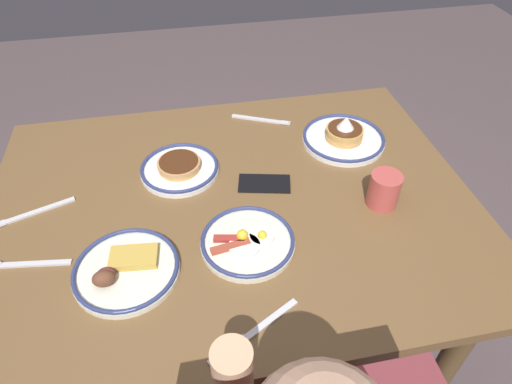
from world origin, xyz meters
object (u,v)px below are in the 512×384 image
Objects in this scene: plate_center_pancakes at (248,242)px; tea_spoon at (16,264)px; cell_phone at (264,183)px; butter_knife at (255,331)px; plate_far_side at (125,270)px; coffee_mug at (384,189)px; plate_far_companion at (180,168)px; fork_near at (261,120)px; fork_far at (34,213)px; plate_near_main at (344,137)px.

tea_spoon is at bearing -4.54° from plate_center_pancakes.
butter_knife is (0.11, 0.44, -0.00)m from cell_phone.
coffee_mug is at bearing -170.69° from plate_far_side.
plate_far_companion is at bearing -23.90° from coffee_mug.
cell_phone is 0.70× the size of butter_knife.
plate_far_side reaches higher than plate_far_companion.
plate_far_companion reaches higher than tea_spoon.
plate_center_pancakes is 1.22× the size of fork_near.
butter_knife is at bearing 142.27° from plate_far_side.
fork_near is (-0.28, -0.22, -0.01)m from plate_far_companion.
coffee_mug is 0.58× the size of tea_spoon.
coffee_mug is at bearing 156.10° from plate_far_companion.
fork_near is at bearing -142.69° from plate_far_companion.
plate_far_side is 0.67m from coffee_mug.
fork_far is at bearing -45.53° from plate_far_side.
plate_near_main is at bearing -160.88° from tea_spoon.
plate_near_main is at bearing -149.47° from plate_far_side.
tea_spoon is at bearing 33.79° from plate_far_companion.
cell_phone is 0.61m from fork_far.
cell_phone is 0.77× the size of fork_near.
tea_spoon is at bearing -16.10° from plate_far_side.
coffee_mug reaches higher than tea_spoon.
plate_far_side is 1.23× the size of tea_spoon.
plate_near_main is at bearing -135.92° from plate_center_pancakes.
plate_center_pancakes is at bearing 114.66° from plate_far_companion.
plate_near_main is at bearing -174.52° from plate_far_companion.
tea_spoon reaches higher than fork_far.
plate_center_pancakes is at bearing 175.46° from tea_spoon.
plate_near_main is at bearing -139.36° from cell_phone.
plate_center_pancakes is at bearing 80.44° from cell_phone.
coffee_mug is 0.57× the size of fork_far.
fork_near is at bearing -36.40° from plate_near_main.
plate_near_main reaches higher than cell_phone.
cell_phone is at bearing -165.17° from tea_spoon.
coffee_mug is 0.61× the size of fork_near.
tea_spoon is (0.62, 0.17, 0.00)m from cell_phone.
plate_near_main is 0.28m from fork_near.
plate_near_main is 0.91m from fork_far.
plate_center_pancakes is at bearing 74.84° from fork_near.
plate_center_pancakes is 1.02× the size of plate_far_companion.
plate_far_companion is at bearing -166.14° from fork_far.
plate_far_side is 1.22× the size of fork_far.
fork_far is at bearing 9.13° from plate_near_main.
butter_knife is (0.40, 0.31, -0.05)m from coffee_mug.
tea_spoon is (0.25, -0.07, -0.01)m from plate_far_side.
plate_far_side is at bearing 134.47° from fork_far.
plate_center_pancakes is at bearing -96.87° from butter_knife.
coffee_mug reaches higher than fork_near.
plate_far_side is 0.34m from fork_far.
tea_spoon is at bearing -28.15° from butter_knife.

